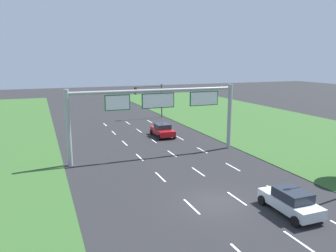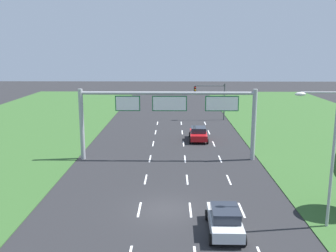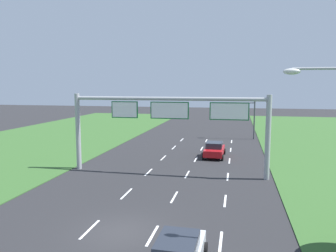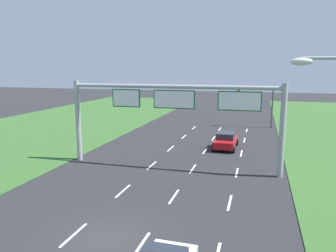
{
  "view_description": "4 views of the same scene",
  "coord_description": "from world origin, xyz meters",
  "px_view_note": "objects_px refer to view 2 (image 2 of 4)",
  "views": [
    {
      "loc": [
        -10.6,
        -18.19,
        9.55
      ],
      "look_at": [
        0.68,
        10.44,
        3.29
      ],
      "focal_mm": 35.0,
      "sensor_mm": 36.0,
      "label": 1
    },
    {
      "loc": [
        0.55,
        -23.88,
        10.86
      ],
      "look_at": [
        0.1,
        8.47,
        4.09
      ],
      "focal_mm": 40.0,
      "sensor_mm": 36.0,
      "label": 2
    },
    {
      "loc": [
        5.88,
        -15.61,
        7.72
      ],
      "look_at": [
        -0.32,
        13.69,
        4.01
      ],
      "focal_mm": 35.0,
      "sensor_mm": 36.0,
      "label": 3
    },
    {
      "loc": [
        6.73,
        -13.02,
        8.08
      ],
      "look_at": [
        -0.61,
        12.97,
        3.24
      ],
      "focal_mm": 35.0,
      "sensor_mm": 36.0,
      "label": 4
    }
  ],
  "objects_px": {
    "sign_gantry": "(170,110)",
    "street_lamp": "(327,147)",
    "car_near_red": "(198,134)",
    "car_lead_silver": "(225,219)",
    "traffic_light_mast": "(212,95)"
  },
  "relations": [
    {
      "from": "sign_gantry",
      "to": "street_lamp",
      "type": "xyz_separation_m",
      "value": [
        9.44,
        -14.2,
        0.12
      ]
    },
    {
      "from": "car_near_red",
      "to": "car_lead_silver",
      "type": "xyz_separation_m",
      "value": [
        0.07,
        -22.76,
        -0.0
      ]
    },
    {
      "from": "car_lead_silver",
      "to": "traffic_light_mast",
      "type": "xyz_separation_m",
      "value": [
        2.76,
        35.84,
        3.06
      ]
    },
    {
      "from": "car_lead_silver",
      "to": "traffic_light_mast",
      "type": "distance_m",
      "value": 36.08
    },
    {
      "from": "car_near_red",
      "to": "sign_gantry",
      "type": "bearing_deg",
      "value": -111.47
    },
    {
      "from": "car_near_red",
      "to": "street_lamp",
      "type": "bearing_deg",
      "value": -72.9
    },
    {
      "from": "car_lead_silver",
      "to": "sign_gantry",
      "type": "bearing_deg",
      "value": 103.65
    },
    {
      "from": "car_near_red",
      "to": "sign_gantry",
      "type": "relative_size",
      "value": 0.26
    },
    {
      "from": "car_near_red",
      "to": "traffic_light_mast",
      "type": "height_order",
      "value": "traffic_light_mast"
    },
    {
      "from": "street_lamp",
      "to": "sign_gantry",
      "type": "bearing_deg",
      "value": 123.6
    },
    {
      "from": "car_near_red",
      "to": "traffic_light_mast",
      "type": "xyz_separation_m",
      "value": [
        2.84,
        13.08,
        3.06
      ]
    },
    {
      "from": "car_lead_silver",
      "to": "street_lamp",
      "type": "bearing_deg",
      "value": 7.97
    },
    {
      "from": "car_lead_silver",
      "to": "traffic_light_mast",
      "type": "height_order",
      "value": "traffic_light_mast"
    },
    {
      "from": "car_near_red",
      "to": "car_lead_silver",
      "type": "relative_size",
      "value": 1.04
    },
    {
      "from": "sign_gantry",
      "to": "traffic_light_mast",
      "type": "distance_m",
      "value": 21.8
    }
  ]
}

